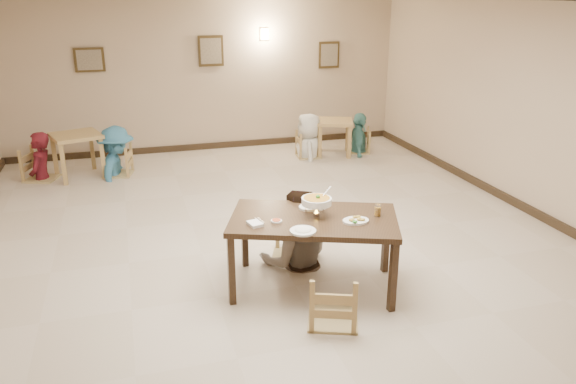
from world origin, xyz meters
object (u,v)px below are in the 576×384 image
object	(u,v)px
bg_table_right	(334,127)
bg_chair_rl	(309,133)
main_table	(314,224)
bg_diner_b	(113,126)
drink_glass	(378,211)
bg_table_left	(77,142)
chair_near	(334,274)
curry_warmer	(317,201)
chair_far	(292,220)
bg_diner_a	(35,132)
bg_chair_ll	(38,150)
main_diner	(296,190)
bg_diner_c	(309,114)
bg_diner_d	(360,113)
bg_chair_rr	(359,130)
bg_chair_lr	(116,147)

from	to	relation	value
bg_table_right	bg_chair_rl	distance (m)	0.56
main_table	bg_diner_b	xyz separation A→B (m)	(-2.05, 4.84, 0.14)
drink_glass	bg_table_left	distance (m)	6.08
chair_near	curry_warmer	world-z (taller)	curry_warmer
chair_far	bg_table_left	size ratio (longest dim) A/B	1.04
bg_diner_a	chair_near	bearing A→B (deg)	43.01
bg_chair_ll	bg_diner_a	xyz separation A→B (m)	(0.00, 0.00, 0.31)
main_diner	bg_diner_c	world-z (taller)	main_diner
main_diner	bg_chair_ll	world-z (taller)	main_diner
drink_glass	bg_diner_c	bearing A→B (deg)	79.71
bg_diner_a	bg_diner_d	xyz separation A→B (m)	(6.04, 0.09, -0.03)
main_table	drink_glass	xyz separation A→B (m)	(0.67, -0.15, 0.14)
curry_warmer	bg_diner_c	bearing A→B (deg)	72.46
bg_chair_rr	bg_chair_rl	bearing A→B (deg)	-68.68
chair_near	bg_chair_rl	world-z (taller)	chair_near
main_diner	bg_chair_lr	xyz separation A→B (m)	(-2.06, 4.20, -0.42)
bg_table_left	bg_diner_a	world-z (taller)	bg_diner_a
bg_table_right	bg_diner_d	world-z (taller)	bg_diner_d
main_diner	bg_chair_lr	size ratio (longest dim) A/B	1.83
bg_chair_ll	bg_diner_a	bearing A→B (deg)	-69.67
main_table	chair_far	xyz separation A→B (m)	(-0.02, 0.75, -0.25)
bg_diner_c	bg_diner_d	bearing A→B (deg)	104.68
bg_chair_rr	bg_table_left	bearing A→B (deg)	-70.17
chair_far	bg_diner_a	world-z (taller)	bg_diner_a
bg_table_left	bg_table_right	bearing A→B (deg)	1.29
main_table	drink_glass	bearing A→B (deg)	8.27
bg_chair_lr	bg_chair_rl	xyz separation A→B (m)	(3.66, 0.14, -0.02)
curry_warmer	bg_diner_a	world-z (taller)	bg_diner_a
main_diner	bg_chair_rl	size ratio (longest dim) A/B	1.91
bg_diner_c	bg_diner_d	distance (m)	1.10
main_diner	curry_warmer	distance (m)	0.61
bg_diner_d	main_table	bearing A→B (deg)	171.49
bg_chair_rl	bg_diner_a	distance (m)	4.95
bg_chair_ll	bg_chair_lr	world-z (taller)	bg_chair_ll
bg_chair_rr	bg_diner_b	bearing A→B (deg)	-69.19
bg_chair_rr	bg_table_right	bearing A→B (deg)	-70.09
bg_chair_rl	bg_chair_rr	distance (m)	1.10
chair_far	bg_diner_d	world-z (taller)	bg_diner_d
bg_chair_rr	bg_diner_d	size ratio (longest dim) A/B	0.57
bg_chair_lr	chair_near	bearing A→B (deg)	33.41
bg_table_right	bg_diner_c	world-z (taller)	bg_diner_c
bg_chair_lr	bg_chair_rl	size ratio (longest dim) A/B	1.05
chair_near	bg_chair_ll	bearing A→B (deg)	-38.36
bg_chair_ll	bg_diner_a	world-z (taller)	bg_diner_a
drink_glass	bg_table_left	world-z (taller)	drink_glass
main_diner	drink_glass	bearing A→B (deg)	139.14
bg_chair_rr	bg_diner_c	size ratio (longest dim) A/B	0.53
bg_chair_rl	main_table	bearing A→B (deg)	167.08
chair_near	bg_chair_ll	distance (m)	6.55
chair_near	bg_chair_lr	xyz separation A→B (m)	(-2.02, 5.56, -0.02)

